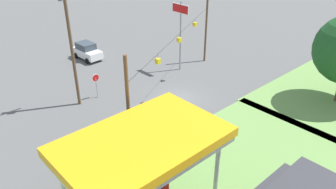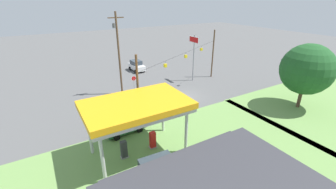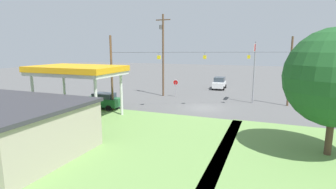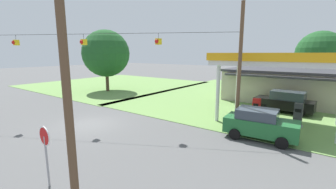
{
  "view_description": "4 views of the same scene",
  "coord_description": "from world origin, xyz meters",
  "px_view_note": "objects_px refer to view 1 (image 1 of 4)",
  "views": [
    {
      "loc": [
        19.67,
        20.0,
        15.32
      ],
      "look_at": [
        3.05,
        1.86,
        2.33
      ],
      "focal_mm": 35.0,
      "sensor_mm": 36.0,
      "label": 1
    },
    {
      "loc": [
        17.51,
        24.9,
        13.44
      ],
      "look_at": [
        4.93,
        3.57,
        2.72
      ],
      "focal_mm": 24.0,
      "sensor_mm": 36.0,
      "label": 2
    },
    {
      "loc": [
        -7.18,
        29.89,
        7.09
      ],
      "look_at": [
        3.08,
        3.77,
        2.06
      ],
      "focal_mm": 28.0,
      "sensor_mm": 36.0,
      "label": 3
    },
    {
      "loc": [
        14.32,
        -9.4,
        5.25
      ],
      "look_at": [
        4.63,
        3.64,
        2.26
      ],
      "focal_mm": 24.0,
      "sensor_mm": 36.0,
      "label": 4
    }
  ],
  "objects_px": {
    "fuel_pump_near": "(164,187)",
    "stop_sign_roadside": "(96,81)",
    "car_on_crossroad": "(87,51)",
    "car_at_pumps_front": "(109,164)",
    "stop_sign_overhead": "(180,22)",
    "gas_station_canopy": "(143,145)",
    "utility_pole_main": "(70,38)"
  },
  "relations": [
    {
      "from": "fuel_pump_near",
      "to": "stop_sign_overhead",
      "type": "distance_m",
      "value": 20.77
    },
    {
      "from": "stop_sign_overhead",
      "to": "utility_pole_main",
      "type": "distance_m",
      "value": 12.82
    },
    {
      "from": "fuel_pump_near",
      "to": "stop_sign_roadside",
      "type": "bearing_deg",
      "value": -105.81
    },
    {
      "from": "car_on_crossroad",
      "to": "car_at_pumps_front",
      "type": "bearing_deg",
      "value": -28.79
    },
    {
      "from": "gas_station_canopy",
      "to": "stop_sign_roadside",
      "type": "distance_m",
      "value": 15.59
    },
    {
      "from": "fuel_pump_near",
      "to": "car_on_crossroad",
      "type": "distance_m",
      "value": 25.53
    },
    {
      "from": "gas_station_canopy",
      "to": "stop_sign_overhead",
      "type": "xyz_separation_m",
      "value": [
        -16.26,
        -13.76,
        0.82
      ]
    },
    {
      "from": "car_at_pumps_front",
      "to": "stop_sign_roadside",
      "type": "bearing_deg",
      "value": -121.78
    },
    {
      "from": "gas_station_canopy",
      "to": "stop_sign_roadside",
      "type": "bearing_deg",
      "value": -111.04
    },
    {
      "from": "car_at_pumps_front",
      "to": "utility_pole_main",
      "type": "height_order",
      "value": "utility_pole_main"
    },
    {
      "from": "car_at_pumps_front",
      "to": "utility_pole_main",
      "type": "bearing_deg",
      "value": -112.29
    },
    {
      "from": "stop_sign_roadside",
      "to": "stop_sign_overhead",
      "type": "relative_size",
      "value": 0.32
    },
    {
      "from": "fuel_pump_near",
      "to": "car_at_pumps_front",
      "type": "bearing_deg",
      "value": -71.69
    },
    {
      "from": "stop_sign_roadside",
      "to": "utility_pole_main",
      "type": "relative_size",
      "value": 0.21
    },
    {
      "from": "gas_station_canopy",
      "to": "utility_pole_main",
      "type": "xyz_separation_m",
      "value": [
        -3.49,
        -14.32,
        1.77
      ]
    },
    {
      "from": "stop_sign_overhead",
      "to": "car_at_pumps_front",
      "type": "bearing_deg",
      "value": 31.21
    },
    {
      "from": "car_on_crossroad",
      "to": "stop_sign_roadside",
      "type": "relative_size",
      "value": 1.71
    },
    {
      "from": "fuel_pump_near",
      "to": "gas_station_canopy",
      "type": "bearing_deg",
      "value": 0.06
    },
    {
      "from": "fuel_pump_near",
      "to": "car_on_crossroad",
      "type": "xyz_separation_m",
      "value": [
        -8.64,
        -24.03,
        0.2
      ]
    },
    {
      "from": "fuel_pump_near",
      "to": "stop_sign_roadside",
      "type": "height_order",
      "value": "stop_sign_roadside"
    },
    {
      "from": "fuel_pump_near",
      "to": "stop_sign_roadside",
      "type": "distance_m",
      "value": 14.88
    },
    {
      "from": "fuel_pump_near",
      "to": "car_at_pumps_front",
      "type": "xyz_separation_m",
      "value": [
        1.32,
        -3.99,
        0.13
      ]
    },
    {
      "from": "gas_station_canopy",
      "to": "fuel_pump_near",
      "type": "height_order",
      "value": "gas_station_canopy"
    },
    {
      "from": "car_at_pumps_front",
      "to": "stop_sign_overhead",
      "type": "height_order",
      "value": "stop_sign_overhead"
    },
    {
      "from": "gas_station_canopy",
      "to": "car_at_pumps_front",
      "type": "bearing_deg",
      "value": -91.88
    },
    {
      "from": "fuel_pump_near",
      "to": "stop_sign_overhead",
      "type": "height_order",
      "value": "stop_sign_overhead"
    },
    {
      "from": "stop_sign_roadside",
      "to": "car_on_crossroad",
      "type": "bearing_deg",
      "value": 64.76
    },
    {
      "from": "car_on_crossroad",
      "to": "utility_pole_main",
      "type": "distance_m",
      "value": 12.96
    },
    {
      "from": "gas_station_canopy",
      "to": "car_on_crossroad",
      "type": "height_order",
      "value": "gas_station_canopy"
    },
    {
      "from": "fuel_pump_near",
      "to": "car_on_crossroad",
      "type": "height_order",
      "value": "car_on_crossroad"
    },
    {
      "from": "car_at_pumps_front",
      "to": "gas_station_canopy",
      "type": "bearing_deg",
      "value": 83.85
    },
    {
      "from": "fuel_pump_near",
      "to": "car_on_crossroad",
      "type": "bearing_deg",
      "value": -109.77
    }
  ]
}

